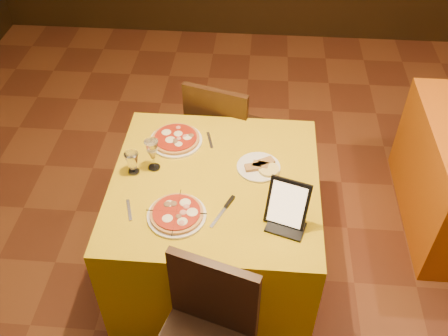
# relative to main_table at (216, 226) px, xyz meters

# --- Properties ---
(main_table) EXTENTS (1.10, 1.10, 0.75)m
(main_table) POSITION_rel_main_table_xyz_m (0.00, 0.00, 0.00)
(main_table) COLOR gold
(main_table) RESTS_ON floor
(chair_main_far) EXTENTS (0.45, 0.45, 0.91)m
(chair_main_far) POSITION_rel_main_table_xyz_m (0.00, 0.78, 0.08)
(chair_main_far) COLOR black
(chair_main_far) RESTS_ON floor
(pizza_near) EXTENTS (0.29, 0.29, 0.03)m
(pizza_near) POSITION_rel_main_table_xyz_m (-0.16, -0.27, 0.39)
(pizza_near) COLOR white
(pizza_near) RESTS_ON main_table
(pizza_far) EXTENTS (0.30, 0.30, 0.03)m
(pizza_far) POSITION_rel_main_table_xyz_m (-0.25, 0.29, 0.39)
(pizza_far) COLOR white
(pizza_far) RESTS_ON main_table
(cutlet_dish) EXTENTS (0.24, 0.24, 0.03)m
(cutlet_dish) POSITION_rel_main_table_xyz_m (0.23, 0.11, 0.39)
(cutlet_dish) COLOR white
(cutlet_dish) RESTS_ON main_table
(wine_glass) EXTENTS (0.09, 0.09, 0.19)m
(wine_glass) POSITION_rel_main_table_xyz_m (-0.34, 0.07, 0.47)
(wine_glass) COLOR #DAC47C
(wine_glass) RESTS_ON main_table
(water_glass) EXTENTS (0.08, 0.08, 0.13)m
(water_glass) POSITION_rel_main_table_xyz_m (-0.44, 0.03, 0.44)
(water_glass) COLOR white
(water_glass) RESTS_ON main_table
(tablet) EXTENTS (0.22, 0.15, 0.24)m
(tablet) POSITION_rel_main_table_xyz_m (0.37, -0.25, 0.49)
(tablet) COLOR black
(tablet) RESTS_ON main_table
(knife) EXTENTS (0.10, 0.20, 0.01)m
(knife) POSITION_rel_main_table_xyz_m (0.05, -0.23, 0.38)
(knife) COLOR #B2B1B8
(knife) RESTS_ON main_table
(fork_near) EXTENTS (0.06, 0.14, 0.01)m
(fork_near) POSITION_rel_main_table_xyz_m (-0.40, -0.25, 0.38)
(fork_near) COLOR #B6B7BD
(fork_near) RESTS_ON main_table
(fork_far) EXTENTS (0.05, 0.14, 0.01)m
(fork_far) POSITION_rel_main_table_xyz_m (-0.06, 0.32, 0.38)
(fork_far) COLOR silver
(fork_far) RESTS_ON main_table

